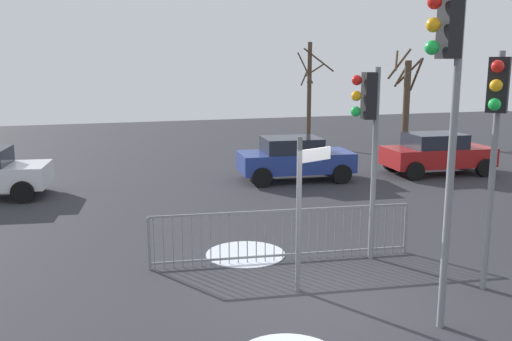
% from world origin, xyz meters
% --- Properties ---
extents(ground_plane, '(60.00, 60.00, 0.00)m').
position_xyz_m(ground_plane, '(0.00, 0.00, 0.00)').
color(ground_plane, '#2D2D33').
extents(traffic_light_rear_left, '(0.57, 0.33, 4.99)m').
position_xyz_m(traffic_light_rear_left, '(1.16, -1.41, 3.64)').
color(traffic_light_rear_left, slate).
rests_on(traffic_light_rear_left, ground).
extents(traffic_light_foreground_left, '(0.47, 0.46, 4.13)m').
position_xyz_m(traffic_light_foreground_left, '(2.79, -0.50, 3.03)').
color(traffic_light_foreground_left, slate).
rests_on(traffic_light_foreground_left, ground).
extents(traffic_light_mid_right, '(0.56, 0.35, 3.86)m').
position_xyz_m(traffic_light_mid_right, '(1.60, 1.61, 2.83)').
color(traffic_light_mid_right, slate).
rests_on(traffic_light_mid_right, ground).
extents(direction_sign_post, '(0.74, 0.35, 2.73)m').
position_xyz_m(direction_sign_post, '(-0.22, 0.51, 1.54)').
color(direction_sign_post, slate).
rests_on(direction_sign_post, ground).
extents(pedestrian_guard_railing, '(5.32, 0.64, 1.07)m').
position_xyz_m(pedestrian_guard_railing, '(-0.02, 1.97, 0.55)').
color(pedestrian_guard_railing, slate).
rests_on(pedestrian_guard_railing, ground).
extents(car_blue_mid, '(3.94, 2.22, 1.47)m').
position_xyz_m(car_blue_mid, '(3.04, 9.24, 0.77)').
color(car_blue_mid, navy).
rests_on(car_blue_mid, ground).
extents(car_red_far, '(3.91, 2.14, 1.47)m').
position_xyz_m(car_red_far, '(8.30, 8.75, 0.77)').
color(car_red_far, maroon).
rests_on(car_red_far, ground).
extents(bare_tree_left, '(1.75, 1.43, 4.65)m').
position_xyz_m(bare_tree_left, '(11.77, 16.41, 2.34)').
color(bare_tree_left, '#473828').
rests_on(bare_tree_left, ground).
extents(bare_tree_centre, '(1.62, 1.71, 4.88)m').
position_xyz_m(bare_tree_centre, '(6.51, 16.33, 2.60)').
color(bare_tree_centre, '#473828').
rests_on(bare_tree_centre, ground).
extents(snow_patch_island, '(1.66, 1.66, 0.01)m').
position_xyz_m(snow_patch_island, '(-0.63, 2.56, 0.01)').
color(snow_patch_island, silver).
rests_on(snow_patch_island, ground).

